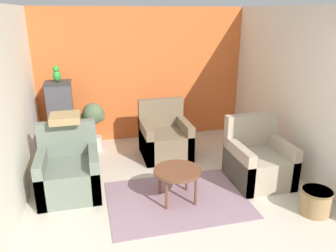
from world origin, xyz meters
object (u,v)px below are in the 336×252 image
(parrot, at_px, (57,74))
(potted_plant, at_px, (93,119))
(armchair_right, at_px, (258,162))
(wicker_basket, at_px, (316,201))
(coffee_table, at_px, (177,173))
(birdcage, at_px, (62,119))
(armchair_middle, at_px, (165,139))
(armchair_left, at_px, (69,173))

(parrot, xyz_separation_m, potted_plant, (0.53, 0.01, -0.82))
(armchair_right, height_order, wicker_basket, armchair_right)
(coffee_table, bearing_deg, birdcage, 127.35)
(parrot, height_order, potted_plant, parrot)
(armchair_right, xyz_separation_m, parrot, (-2.77, 1.74, 1.09))
(armchair_right, relative_size, armchair_middle, 1.00)
(wicker_basket, bearing_deg, coffee_table, 155.59)
(armchair_right, relative_size, birdcage, 0.73)
(armchair_middle, relative_size, parrot, 3.42)
(birdcage, bearing_deg, wicker_basket, -41.12)
(armchair_right, bearing_deg, armchair_middle, 131.71)
(coffee_table, relative_size, parrot, 2.25)
(coffee_table, xyz_separation_m, armchair_middle, (0.19, 1.45, -0.10))
(armchair_middle, distance_m, potted_plant, 1.30)
(armchair_left, height_order, parrot, parrot)
(parrot, bearing_deg, wicker_basket, -41.15)
(parrot, bearing_deg, armchair_left, -84.54)
(birdcage, relative_size, wicker_basket, 3.42)
(birdcage, height_order, wicker_basket, birdcage)
(armchair_middle, bearing_deg, wicker_basket, -57.50)
(birdcage, distance_m, wicker_basket, 4.08)
(coffee_table, distance_m, parrot, 2.66)
(birdcage, bearing_deg, parrot, 90.00)
(potted_plant, relative_size, wicker_basket, 2.34)
(coffee_table, height_order, armchair_right, armchair_right)
(armchair_middle, xyz_separation_m, parrot, (-1.68, 0.52, 1.09))
(coffee_table, bearing_deg, potted_plant, 116.19)
(birdcage, bearing_deg, potted_plant, 1.49)
(birdcage, xyz_separation_m, parrot, (-0.00, 0.00, 0.77))
(birdcage, bearing_deg, armchair_right, -32.06)
(potted_plant, bearing_deg, parrot, -178.76)
(coffee_table, distance_m, birdcage, 2.48)
(parrot, relative_size, wicker_basket, 0.73)
(coffee_table, relative_size, wicker_basket, 1.66)
(birdcage, relative_size, parrot, 4.66)
(coffee_table, relative_size, armchair_left, 0.66)
(armchair_right, xyz_separation_m, wicker_basket, (0.28, -0.93, -0.13))
(armchair_left, xyz_separation_m, wicker_basket, (2.92, -1.26, -0.13))
(armchair_left, height_order, armchair_right, same)
(coffee_table, xyz_separation_m, armchair_right, (1.28, 0.22, -0.10))
(coffee_table, height_order, armchair_middle, armchair_middle)
(armchair_right, bearing_deg, parrot, 147.91)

